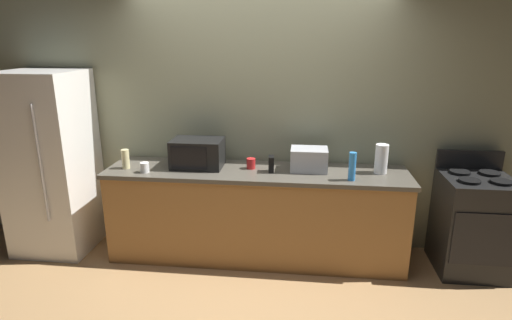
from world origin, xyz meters
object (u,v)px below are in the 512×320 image
mug_white (145,167)px  stove_range (472,223)px  microwave (198,153)px  paper_towel_roll (381,159)px  bottle_spray_cleaner (352,166)px  mug_red (251,163)px  cordless_phone (271,164)px  refrigerator (51,163)px  bottle_hand_soap (126,159)px  toaster_oven (309,159)px

mug_white → stove_range: bearing=3.4°
microwave → paper_towel_roll: size_ratio=1.78×
paper_towel_roll → bottle_spray_cleaner: size_ratio=1.07×
microwave → paper_towel_roll: same height
mug_red → cordless_phone: bearing=-21.6°
cordless_phone → bottle_spray_cleaner: (0.72, -0.15, 0.05)m
bottle_spray_cleaner → mug_white: 1.88m
stove_range → refrigerator: bearing=-180.0°
stove_range → microwave: 2.63m
refrigerator → bottle_spray_cleaner: size_ratio=7.15×
stove_range → mug_red: stove_range is taller
bottle_hand_soap → bottle_spray_cleaner: 2.10m
microwave → stove_range: bearing=-1.1°
stove_range → cordless_phone: bearing=-179.0°
refrigerator → bottle_spray_cleaner: (2.91, -0.19, 0.13)m
bottle_hand_soap → cordless_phone: bearing=2.2°
stove_range → microwave: bearing=178.9°
mug_white → cordless_phone: bearing=7.3°
refrigerator → paper_towel_roll: 3.20m
microwave → toaster_oven: bearing=0.7°
stove_range → cordless_phone: 1.93m
microwave → bottle_hand_soap: 0.68m
stove_range → mug_white: 3.06m
microwave → paper_towel_roll: (1.71, 0.00, 0.00)m
stove_range → mug_red: size_ratio=10.83×
bottle_hand_soap → refrigerator: bearing=174.1°
mug_white → refrigerator: bearing=170.2°
paper_towel_roll → refrigerator: bearing=-179.1°
bottle_hand_soap → toaster_oven: bearing=4.8°
toaster_oven → paper_towel_roll: paper_towel_roll is taller
paper_towel_roll → bottle_spray_cleaner: bearing=-140.2°
bottle_spray_cleaner → microwave: bearing=170.7°
stove_range → bottle_hand_soap: (-3.23, -0.08, 0.53)m
microwave → toaster_oven: microwave is taller
microwave → bottle_hand_soap: microwave is taller
mug_red → paper_towel_roll: bearing=0.1°
toaster_oven → bottle_spray_cleaner: bearing=-33.7°
mug_white → mug_red: 0.99m
stove_range → cordless_phone: stove_range is taller
refrigerator → cordless_phone: size_ratio=12.00×
refrigerator → mug_white: bearing=-9.8°
refrigerator → toaster_oven: bearing=1.4°
toaster_oven → mug_white: (-1.50, -0.24, -0.06)m
bottle_spray_cleaner → toaster_oven: bearing=146.3°
bottle_spray_cleaner → mug_white: (-1.87, 0.01, -0.08)m
refrigerator → mug_red: size_ratio=18.06×
paper_towel_roll → stove_range: bearing=-3.4°
refrigerator → bottle_spray_cleaner: bearing=-3.7°
refrigerator → bottle_hand_soap: bearing=-5.9°
cordless_phone → bottle_spray_cleaner: size_ratio=0.60×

